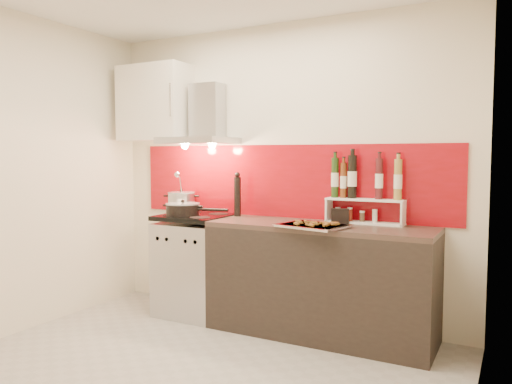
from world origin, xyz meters
The scene contains 16 objects.
floor centered at (0.00, 0.00, 0.00)m, with size 3.40×3.40×0.00m, color #9E9991.
back_wall centered at (0.00, 1.40, 1.30)m, with size 3.40×0.02×2.60m, color silver.
left_wall centered at (-1.70, 0.00, 1.30)m, with size 0.02×2.80×2.60m, color silver.
right_wall centered at (1.70, 0.00, 1.30)m, with size 0.02×2.80×2.60m, color silver.
backsplash centered at (0.05, 1.39, 1.22)m, with size 3.00×0.02×0.64m, color maroon.
range_stove centered at (-0.70, 1.10, 0.44)m, with size 0.60×0.60×0.91m.
counter centered at (0.50, 1.10, 0.45)m, with size 1.80×0.60×0.90m.
range_hood centered at (-0.70, 1.24, 1.74)m, with size 0.62×0.50×0.61m.
upper_cabinet centered at (-1.25, 1.22, 1.95)m, with size 0.70×0.35×0.72m, color silver.
stock_pot centered at (-0.96, 1.24, 1.00)m, with size 0.26×0.26×0.22m.
saute_pan centered at (-0.79, 1.04, 0.96)m, with size 0.59×0.31×0.14m.
utensil_jar centered at (-0.91, 1.15, 1.02)m, with size 0.08×0.13×0.40m.
pepper_mill centered at (-0.35, 1.25, 1.09)m, with size 0.06×0.06×0.40m.
step_shelf centered at (0.78, 1.31, 1.15)m, with size 0.62×0.17×0.55m.
caddy_box centered at (0.62, 1.22, 0.96)m, with size 0.14×0.06×0.12m, color black.
baking_tray centered at (0.52, 0.91, 0.92)m, with size 0.56×0.48×0.03m.
Camera 1 is at (1.89, -2.62, 1.44)m, focal length 35.00 mm.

